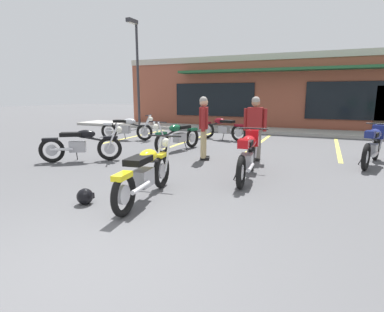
% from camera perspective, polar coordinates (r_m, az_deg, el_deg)
% --- Properties ---
extents(ground_plane, '(80.00, 80.00, 0.00)m').
position_cam_1_polar(ground_plane, '(6.63, 4.03, -3.76)').
color(ground_plane, '#515154').
extents(sidewalk_kerb, '(22.00, 1.80, 0.14)m').
position_cam_1_polar(sidewalk_kerb, '(14.76, 15.03, 4.54)').
color(sidewalk_kerb, '#A8A59E').
rests_on(sidewalk_kerb, ground_plane).
extents(brick_storefront_building, '(16.86, 7.25, 3.66)m').
position_cam_1_polar(brick_storefront_building, '(18.90, 17.27, 11.20)').
color(brick_storefront_building, brown).
rests_on(brick_storefront_building, ground_plane).
extents(painted_stall_lines, '(10.41, 4.80, 0.01)m').
position_cam_1_polar(painted_stall_lines, '(11.25, 12.28, 2.29)').
color(painted_stall_lines, '#DBCC4C').
rests_on(painted_stall_lines, ground_plane).
extents(motorcycle_foreground_classic, '(0.70, 2.11, 0.98)m').
position_cam_1_polar(motorcycle_foreground_classic, '(5.12, -8.62, -3.06)').
color(motorcycle_foreground_classic, black).
rests_on(motorcycle_foreground_classic, ground_plane).
extents(motorcycle_red_sportbike, '(0.66, 2.11, 0.98)m').
position_cam_1_polar(motorcycle_red_sportbike, '(6.49, 10.35, 0.55)').
color(motorcycle_red_sportbike, black).
rests_on(motorcycle_red_sportbike, ground_plane).
extents(motorcycle_black_cruiser, '(2.06, 0.89, 0.98)m').
position_cam_1_polar(motorcycle_black_cruiser, '(11.96, 5.61, 5.25)').
color(motorcycle_black_cruiser, black).
rests_on(motorcycle_black_cruiser, ground_plane).
extents(motorcycle_silver_naked, '(1.84, 1.41, 0.98)m').
position_cam_1_polar(motorcycle_silver_naked, '(8.47, -19.81, 2.11)').
color(motorcycle_silver_naked, black).
rests_on(motorcycle_silver_naked, ground_plane).
extents(motorcycle_blue_standard, '(0.88, 2.07, 0.98)m').
position_cam_1_polar(motorcycle_blue_standard, '(8.86, 30.62, 2.01)').
color(motorcycle_blue_standard, black).
rests_on(motorcycle_blue_standard, ground_plane).
extents(motorcycle_green_cafe_racer, '(2.08, 0.86, 0.98)m').
position_cam_1_polar(motorcycle_green_cafe_racer, '(12.07, -12.00, 5.11)').
color(motorcycle_green_cafe_racer, black).
rests_on(motorcycle_green_cafe_racer, ground_plane).
extents(motorcycle_orange_scrambler, '(0.85, 2.07, 0.98)m').
position_cam_1_polar(motorcycle_orange_scrambler, '(9.53, -2.68, 3.74)').
color(motorcycle_orange_scrambler, black).
rests_on(motorcycle_orange_scrambler, ground_plane).
extents(person_in_black_shirt, '(0.60, 0.28, 1.68)m').
position_cam_1_polar(person_in_black_shirt, '(8.18, 11.63, 5.70)').
color(person_in_black_shirt, black).
rests_on(person_in_black_shirt, ground_plane).
extents(person_in_shorts_foreground, '(0.36, 0.60, 1.68)m').
position_cam_1_polar(person_in_shorts_foreground, '(8.16, 2.18, 5.91)').
color(person_in_shorts_foreground, black).
rests_on(person_in_shorts_foreground, ground_plane).
extents(helmet_on_pavement, '(0.26, 0.26, 0.26)m').
position_cam_1_polar(helmet_on_pavement, '(5.22, -19.24, -7.10)').
color(helmet_on_pavement, black).
rests_on(helmet_on_pavement, ground_plane).
extents(parking_lot_lamp_post, '(0.24, 0.76, 5.22)m').
position_cam_1_polar(parking_lot_lamp_post, '(15.99, -10.32, 17.03)').
color(parking_lot_lamp_post, '#2D2D33').
rests_on(parking_lot_lamp_post, ground_plane).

